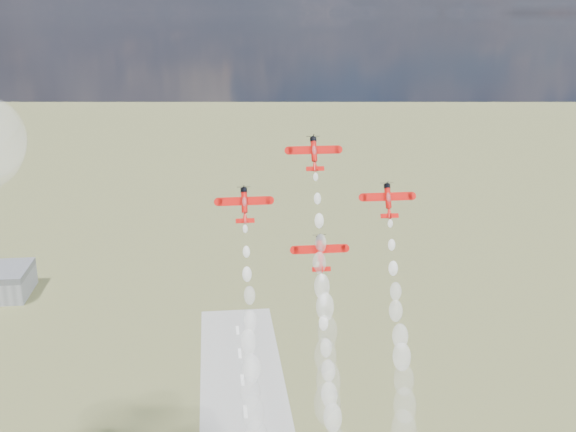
# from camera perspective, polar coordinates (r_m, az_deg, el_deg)

# --- Properties ---
(plane_lead) EXTENTS (10.50, 5.38, 6.91)m
(plane_lead) POSITION_cam_1_polar(r_m,az_deg,el_deg) (140.50, 2.22, 5.36)
(plane_lead) COLOR red
(plane_lead) RESTS_ON ground
(plane_left) EXTENTS (10.50, 5.38, 6.91)m
(plane_left) POSITION_cam_1_polar(r_m,az_deg,el_deg) (136.54, -3.71, 1.00)
(plane_left) COLOR red
(plane_left) RESTS_ON ground
(plane_right) EXTENTS (10.50, 5.38, 6.91)m
(plane_right) POSITION_cam_1_polar(r_m,az_deg,el_deg) (141.09, 8.47, 1.37)
(plane_right) COLOR red
(plane_right) RESTS_ON ground
(plane_slot) EXTENTS (10.50, 5.38, 6.91)m
(plane_slot) POSITION_cam_1_polar(r_m,az_deg,el_deg) (136.32, 2.75, -3.10)
(plane_slot) COLOR red
(plane_slot) RESTS_ON ground
(smoke_trail_lead) EXTENTS (5.39, 23.45, 43.86)m
(smoke_trail_lead) POSITION_cam_1_polar(r_m,az_deg,el_deg) (135.28, 3.24, -11.55)
(smoke_trail_lead) COLOR white
(smoke_trail_lead) RESTS_ON plane_lead
(smoke_trail_left) EXTENTS (5.97, 24.09, 43.45)m
(smoke_trail_left) POSITION_cam_1_polar(r_m,az_deg,el_deg) (134.42, -3.04, -16.29)
(smoke_trail_left) COLOR white
(smoke_trail_left) RESTS_ON plane_left
(smoke_trail_right) EXTENTS (5.91, 24.72, 43.98)m
(smoke_trail_right) POSITION_cam_1_polar(r_m,az_deg,el_deg) (138.85, 9.87, -15.39)
(smoke_trail_right) COLOR white
(smoke_trail_right) RESTS_ON plane_right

